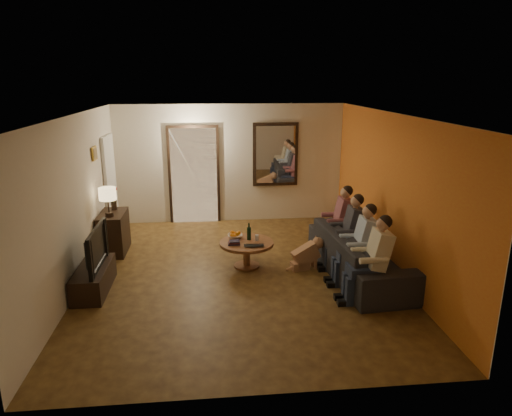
{
  "coord_description": "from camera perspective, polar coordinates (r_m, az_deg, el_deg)",
  "views": [
    {
      "loc": [
        -0.43,
        -6.94,
        3.14
      ],
      "look_at": [
        0.3,
        0.3,
        1.05
      ],
      "focal_mm": 32.0,
      "sensor_mm": 36.0,
      "label": 1
    }
  ],
  "objects": [
    {
      "name": "wine_bottle",
      "position": [
        7.81,
        -0.88,
        -2.91
      ],
      "size": [
        0.07,
        0.07,
        0.31
      ],
      "primitive_type": null,
      "color": "black",
      "rests_on": "coffee_table"
    },
    {
      "name": "left_wall",
      "position": [
        7.48,
        -21.63,
        0.62
      ],
      "size": [
        0.02,
        6.0,
        2.6
      ],
      "primitive_type": "cube",
      "color": "beige",
      "rests_on": "floor"
    },
    {
      "name": "kitchen_doorway",
      "position": [
        10.15,
        -7.74,
        3.99
      ],
      "size": [
        1.0,
        0.06,
        2.1
      ],
      "primitive_type": "cube",
      "color": "#FFE0A5",
      "rests_on": "floor"
    },
    {
      "name": "back_wall",
      "position": [
        10.12,
        -3.24,
        5.52
      ],
      "size": [
        5.0,
        0.02,
        2.6
      ],
      "primitive_type": "cube",
      "color": "beige",
      "rests_on": "floor"
    },
    {
      "name": "tv",
      "position": [
        7.25,
        -19.99,
        -4.71
      ],
      "size": [
        1.08,
        0.14,
        0.62
      ],
      "primitive_type": "imported",
      "rotation": [
        0.0,
        0.0,
        1.57
      ],
      "color": "black",
      "rests_on": "tv_stand"
    },
    {
      "name": "right_wall",
      "position": [
        7.76,
        16.63,
        1.62
      ],
      "size": [
        0.02,
        6.0,
        2.6
      ],
      "primitive_type": "cube",
      "color": "beige",
      "rests_on": "floor"
    },
    {
      "name": "laptop",
      "position": [
        7.51,
        -0.25,
        -4.86
      ],
      "size": [
        0.34,
        0.22,
        0.03
      ],
      "primitive_type": "imported",
      "rotation": [
        0.0,
        0.0,
        -0.04
      ],
      "color": "black",
      "rests_on": "coffee_table"
    },
    {
      "name": "front_wall",
      "position": [
        4.37,
        0.43,
        -8.87
      ],
      "size": [
        5.0,
        0.02,
        2.6
      ],
      "primitive_type": "cube",
      "color": "beige",
      "rests_on": "floor"
    },
    {
      "name": "art_canvas",
      "position": [
        8.59,
        -19.45,
        6.47
      ],
      "size": [
        0.01,
        0.22,
        0.18
      ],
      "primitive_type": "cube",
      "color": "brown",
      "rests_on": "left_wall"
    },
    {
      "name": "person_d",
      "position": [
        8.35,
        10.36,
        -1.96
      ],
      "size": [
        0.6,
        0.4,
        1.2
      ],
      "primitive_type": null,
      "color": "tan",
      "rests_on": "sofa"
    },
    {
      "name": "table_lamp",
      "position": [
        8.45,
        -18.0,
        0.71
      ],
      "size": [
        0.3,
        0.3,
        0.54
      ],
      "primitive_type": null,
      "color": "beige",
      "rests_on": "dresser"
    },
    {
      "name": "floor",
      "position": [
        7.63,
        -2.04,
        -8.28
      ],
      "size": [
        5.0,
        6.0,
        0.01
      ],
      "primitive_type": "cube",
      "color": "#3F2711",
      "rests_on": "ground"
    },
    {
      "name": "flower_vase",
      "position": [
        8.88,
        -17.4,
        1.15
      ],
      "size": [
        0.14,
        0.14,
        0.44
      ],
      "primitive_type": null,
      "color": "red",
      "rests_on": "dresser"
    },
    {
      "name": "mirror_frame",
      "position": [
        10.14,
        2.45,
        6.7
      ],
      "size": [
        1.0,
        0.05,
        1.4
      ],
      "primitive_type": "cube",
      "color": "black",
      "rests_on": "back_wall"
    },
    {
      "name": "coffee_table",
      "position": [
        7.85,
        -1.18,
        -5.79
      ],
      "size": [
        1.14,
        1.14,
        0.45
      ],
      "primitive_type": "cylinder",
      "rotation": [
        0.0,
        0.0,
        0.28
      ],
      "color": "brown",
      "rests_on": "floor"
    },
    {
      "name": "person_a",
      "position": [
        6.75,
        14.52,
        -6.64
      ],
      "size": [
        0.6,
        0.4,
        1.2
      ],
      "primitive_type": null,
      "color": "tan",
      "rests_on": "sofa"
    },
    {
      "name": "dresser",
      "position": [
        8.84,
        -17.35,
        -2.96
      ],
      "size": [
        0.45,
        0.85,
        0.75
      ],
      "primitive_type": "cube",
      "color": "black",
      "rests_on": "floor"
    },
    {
      "name": "tv_stand",
      "position": [
        7.43,
        -19.62,
        -8.34
      ],
      "size": [
        0.45,
        1.15,
        0.38
      ],
      "primitive_type": "cube",
      "color": "black",
      "rests_on": "floor"
    },
    {
      "name": "white_door",
      "position": [
        9.7,
        -17.71,
        2.62
      ],
      "size": [
        0.06,
        0.85,
        2.04
      ],
      "primitive_type": "cube",
      "color": "white",
      "rests_on": "floor"
    },
    {
      "name": "person_c",
      "position": [
        7.81,
        11.55,
        -3.31
      ],
      "size": [
        0.6,
        0.4,
        1.2
      ],
      "primitive_type": null,
      "color": "tan",
      "rests_on": "sofa"
    },
    {
      "name": "sofa",
      "position": [
        7.65,
        12.83,
        -5.66
      ],
      "size": [
        2.58,
        1.17,
        0.73
      ],
      "primitive_type": "imported",
      "rotation": [
        0.0,
        0.0,
        1.65
      ],
      "color": "black",
      "rests_on": "floor"
    },
    {
      "name": "dog",
      "position": [
        7.78,
        6.24,
        -5.66
      ],
      "size": [
        0.6,
        0.36,
        0.56
      ],
      "primitive_type": null,
      "rotation": [
        0.0,
        0.0,
        0.23
      ],
      "color": "#B37752",
      "rests_on": "floor"
    },
    {
      "name": "book_stack",
      "position": [
        7.65,
        -2.77,
        -4.31
      ],
      "size": [
        0.2,
        0.15,
        0.07
      ],
      "primitive_type": null,
      "color": "black",
      "rests_on": "coffee_table"
    },
    {
      "name": "oranges",
      "position": [
        7.93,
        -2.62,
        -3.06
      ],
      "size": [
        0.2,
        0.2,
        0.08
      ],
      "primitive_type": null,
      "color": "orange",
      "rests_on": "bowl"
    },
    {
      "name": "bowl",
      "position": [
        7.95,
        -2.61,
        -3.53
      ],
      "size": [
        0.26,
        0.26,
        0.06
      ],
      "primitive_type": "imported",
      "color": "white",
      "rests_on": "coffee_table"
    },
    {
      "name": "orange_accent",
      "position": [
        7.75,
        16.56,
        1.61
      ],
      "size": [
        0.01,
        6.0,
        2.6
      ],
      "primitive_type": "cube",
      "color": "#D26123",
      "rests_on": "right_wall"
    },
    {
      "name": "wine_glass",
      "position": [
        7.81,
        0.1,
        -3.73
      ],
      "size": [
        0.06,
        0.06,
        0.1
      ],
      "primitive_type": "cylinder",
      "color": "silver",
      "rests_on": "coffee_table"
    },
    {
      "name": "ceiling",
      "position": [
        6.98,
        -2.25,
        11.57
      ],
      "size": [
        5.0,
        6.0,
        0.01
      ],
      "primitive_type": "cube",
      "color": "white",
      "rests_on": "back_wall"
    },
    {
      "name": "mirror_glass",
      "position": [
        10.11,
        2.47,
        6.67
      ],
      "size": [
        0.86,
        0.02,
        1.26
      ],
      "primitive_type": "cube",
      "color": "white",
      "rests_on": "back_wall"
    },
    {
      "name": "framed_art",
      "position": [
        8.59,
        -19.55,
        6.46
      ],
      "size": [
        0.03,
        0.28,
        0.24
      ],
      "primitive_type": "cube",
      "color": "#B28C33",
      "rests_on": "left_wall"
    },
    {
      "name": "fridge_glimpse",
      "position": [
        10.18,
        -6.3,
        3.21
      ],
      "size": [
        0.45,
        0.03,
        1.7
      ],
      "primitive_type": "cube",
      "color": "silver",
      "rests_on": "floor"
    },
    {
      "name": "door_trim",
      "position": [
        10.14,
        -7.74,
        3.98
      ],
      "size": [
        1.12,
        0.04,
        2.22
      ],
      "primitive_type": "cube",
      "color": "black",
      "rests_on": "floor"
    },
    {
      "name": "person_b",
      "position": [
        7.27,
        12.92,
        -4.85
      ],
      "size": [
        0.6,
        0.4,
        1.2
      ],
      "primitive_type": null,
      "color": "tan",
      "rests_on": "sofa"
    }
  ]
}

